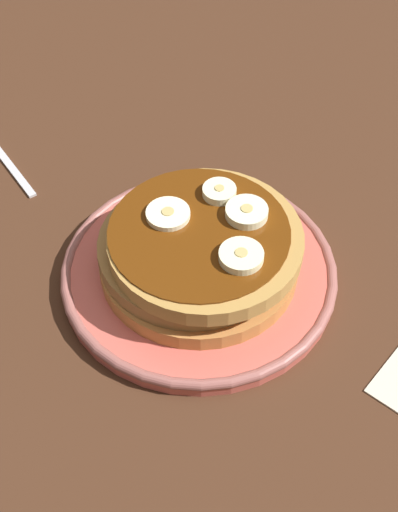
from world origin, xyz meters
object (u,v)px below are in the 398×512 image
plate (199,272)px  banana_slice_3 (219,192)px  banana_slice_0 (247,213)px  banana_slice_2 (166,216)px  pancake_stack (199,250)px  banana_slice_1 (241,256)px

plate → banana_slice_3: bearing=-79.4°
banana_slice_0 → banana_slice_2: banana_slice_0 is taller
plate → pancake_stack: 2.63cm
banana_slice_1 → banana_slice_2: 7.03cm
banana_slice_0 → banana_slice_3: bearing=-15.3°
pancake_stack → banana_slice_3: bearing=-79.0°
plate → banana_slice_2: banana_slice_2 is taller
banana_slice_0 → banana_slice_3: size_ratio=1.23×
pancake_stack → banana_slice_1: bearing=169.9°
banana_slice_0 → banana_slice_3: (3.00, -0.82, -0.02)cm
banana_slice_1 → banana_slice_3: same height
pancake_stack → banana_slice_1: 4.90cm
pancake_stack → banana_slice_1: size_ratio=4.84×
plate → pancake_stack: size_ratio=1.38×
banana_slice_1 → banana_slice_2: (7.01, -0.49, -0.10)cm
plate → banana_slice_2: size_ratio=6.46×
pancake_stack → banana_slice_2: 3.80cm
plate → banana_slice_2: (2.86, 0.21, 5.08)cm
banana_slice_0 → plate: bearing=56.6°
pancake_stack → banana_slice_0: size_ratio=4.86×
pancake_stack → banana_slice_1: banana_slice_1 is taller
pancake_stack → banana_slice_3: (0.81, -4.16, 2.56)cm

